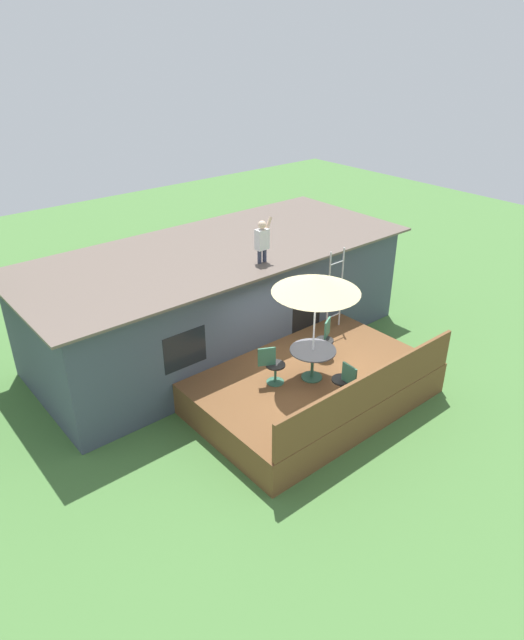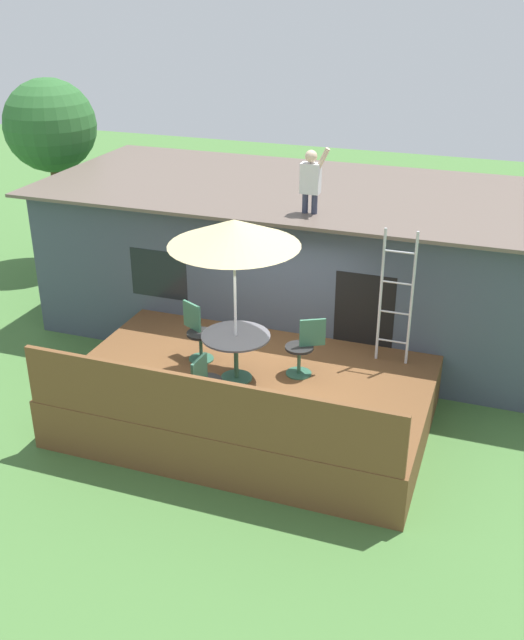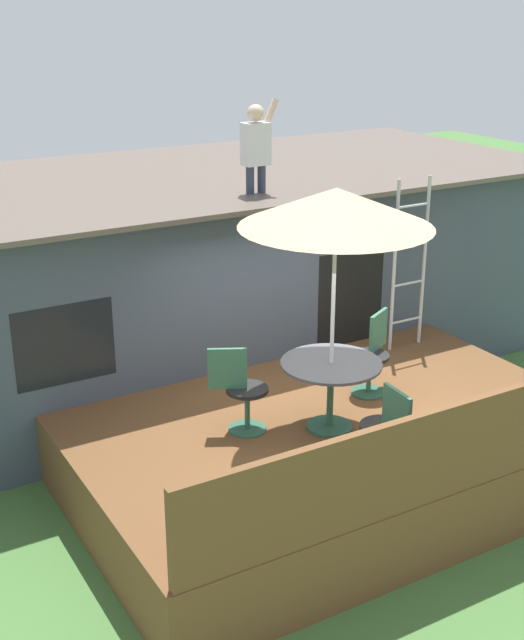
% 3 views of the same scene
% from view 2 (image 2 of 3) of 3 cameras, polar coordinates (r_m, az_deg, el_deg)
% --- Properties ---
extents(ground_plane, '(40.00, 40.00, 0.00)m').
position_cam_2_polar(ground_plane, '(11.82, -0.84, -7.58)').
color(ground_plane, '#477538').
extents(house, '(10.50, 4.50, 2.82)m').
position_cam_2_polar(house, '(14.27, 4.19, 4.69)').
color(house, '#424C5B').
rests_on(house, ground).
extents(deck, '(5.50, 3.71, 0.80)m').
position_cam_2_polar(deck, '(11.61, -0.85, -5.92)').
color(deck, brown).
rests_on(deck, ground).
extents(deck_railing, '(5.40, 0.08, 0.90)m').
position_cam_2_polar(deck_railing, '(9.75, -4.61, -6.81)').
color(deck_railing, brown).
rests_on(deck_railing, deck).
extents(patio_table, '(1.04, 1.04, 0.74)m').
position_cam_2_polar(patio_table, '(11.01, -2.04, -1.93)').
color(patio_table, '#33664C').
rests_on(patio_table, deck).
extents(patio_umbrella, '(1.90, 1.90, 2.54)m').
position_cam_2_polar(patio_umbrella, '(10.32, -2.19, 6.80)').
color(patio_umbrella, silver).
rests_on(patio_umbrella, deck).
extents(step_ladder, '(0.52, 0.04, 2.20)m').
position_cam_2_polar(step_ladder, '(11.49, 10.38, 1.71)').
color(step_ladder, silver).
rests_on(step_ladder, deck).
extents(person_figure, '(0.47, 0.20, 1.11)m').
position_cam_2_polar(person_figure, '(12.20, 3.84, 11.02)').
color(person_figure, '#33384C').
rests_on(person_figure, house).
extents(patio_chair_left, '(0.58, 0.44, 0.92)m').
position_cam_2_polar(patio_chair_left, '(11.71, -5.04, -0.96)').
color(patio_chair_left, '#33664C').
rests_on(patio_chair_left, deck).
extents(patio_chair_right, '(0.58, 0.44, 0.92)m').
position_cam_2_polar(patio_chair_right, '(11.22, 3.28, -2.14)').
color(patio_chair_right, '#33664C').
rests_on(patio_chair_right, deck).
extents(patio_chair_near, '(0.44, 0.62, 0.92)m').
position_cam_2_polar(patio_chair_near, '(10.27, -4.51, -4.98)').
color(patio_chair_near, '#33664C').
rests_on(patio_chair_near, deck).
extents(backyard_tree, '(2.09, 2.09, 4.37)m').
position_cam_2_polar(backyard_tree, '(17.84, -16.15, 14.23)').
color(backyard_tree, brown).
rests_on(backyard_tree, ground).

